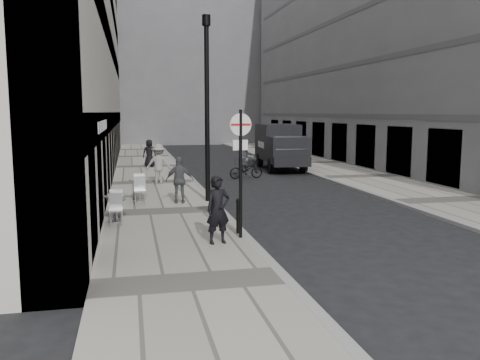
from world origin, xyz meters
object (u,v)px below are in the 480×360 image
object	(u,v)px
walking_man	(218,210)
panel_van	(280,144)
cyclist	(246,164)
sign_post	(241,156)
lamppost	(207,100)

from	to	relation	value
walking_man	panel_van	distance (m)	18.77
cyclist	sign_post	bearing A→B (deg)	-112.30
walking_man	lamppost	size ratio (longest dim) A/B	0.26
sign_post	lamppost	size ratio (longest dim) A/B	0.50
sign_post	lamppost	distance (m)	6.24
cyclist	lamppost	bearing A→B (deg)	-122.76
sign_post	cyclist	world-z (taller)	sign_post
sign_post	panel_van	distance (m)	18.08
walking_man	lamppost	xyz separation A→B (m)	(0.71, 6.49, 3.02)
cyclist	walking_man	bearing A→B (deg)	-114.64
panel_van	cyclist	world-z (taller)	panel_van
sign_post	lamppost	world-z (taller)	lamppost
lamppost	sign_post	bearing A→B (deg)	-90.00
lamppost	walking_man	bearing A→B (deg)	-96.24
lamppost	panel_van	xyz separation A→B (m)	(6.21, 10.95, -2.46)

